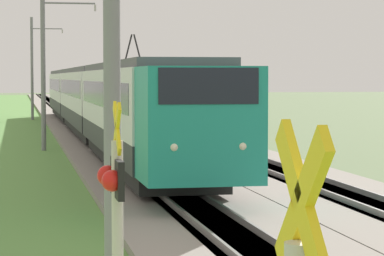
{
  "coord_description": "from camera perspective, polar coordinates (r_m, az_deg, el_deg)",
  "views": [
    {
      "loc": [
        -3.8,
        4.25,
        3.5
      ],
      "look_at": [
        18.22,
        0.0,
        2.24
      ],
      "focal_mm": 85.0,
      "sensor_mm": 36.0,
      "label": 1
    }
  ],
  "objects": [
    {
      "name": "catenary_mast_far",
      "position": [
        72.85,
        -9.96,
        3.76
      ],
      "size": [
        0.22,
        2.56,
        8.22
      ],
      "color": "slate",
      "rests_on": "ground"
    },
    {
      "name": "ballast_adjacent",
      "position": [
        54.6,
        -1.74,
        -0.3
      ],
      "size": [
        240.0,
        4.4,
        0.3
      ],
      "color": "gray",
      "rests_on": "ground"
    },
    {
      "name": "ballast_main",
      "position": [
        54.07,
        -6.4,
        -0.36
      ],
      "size": [
        240.0,
        4.4,
        0.3
      ],
      "color": "gray",
      "rests_on": "ground"
    },
    {
      "name": "passenger_train",
      "position": [
        50.54,
        -6.1,
        1.94
      ],
      "size": [
        60.12,
        2.91,
        5.09
      ],
      "rotation": [
        0.0,
        0.0,
        3.14
      ],
      "color": "teal",
      "rests_on": "ground"
    },
    {
      "name": "crossing_signal_aux",
      "position": [
        8.63,
        -4.8,
        -6.86
      ],
      "size": [
        0.7,
        0.23,
        3.27
      ],
      "rotation": [
        0.0,
        0.0,
        1.57
      ],
      "color": "beige",
      "rests_on": "ground"
    },
    {
      "name": "track_main",
      "position": [
        54.07,
        -6.4,
        -0.35
      ],
      "size": [
        240.0,
        1.57,
        0.45
      ],
      "color": "#4C4238",
      "rests_on": "ground"
    },
    {
      "name": "catenary_mast_mid",
      "position": [
        42.25,
        -9.24,
        3.9
      ],
      "size": [
        0.22,
        2.56,
        7.79
      ],
      "color": "slate",
      "rests_on": "ground"
    },
    {
      "name": "track_adjacent",
      "position": [
        54.6,
        -1.74,
        -0.29
      ],
      "size": [
        240.0,
        1.57,
        0.45
      ],
      "color": "#4C4238",
      "rests_on": "ground"
    },
    {
      "name": "catenary_mast_near",
      "position": [
        11.72,
        -4.76,
        6.93
      ],
      "size": [
        0.22,
        2.56,
        8.24
      ],
      "color": "slate",
      "rests_on": "ground"
    }
  ]
}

